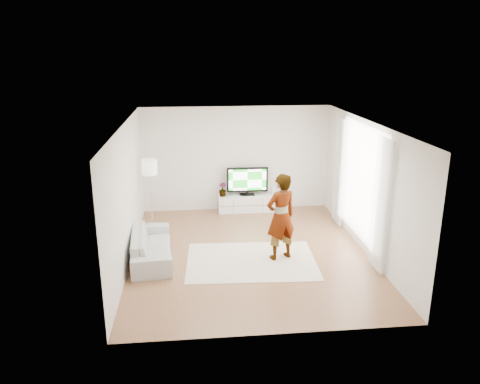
{
  "coord_description": "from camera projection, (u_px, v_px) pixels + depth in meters",
  "views": [
    {
      "loc": [
        -1.15,
        -9.16,
        4.21
      ],
      "look_at": [
        -0.16,
        0.4,
        1.27
      ],
      "focal_mm": 35.0,
      "sensor_mm": 36.0,
      "label": 1
    }
  ],
  "objects": [
    {
      "name": "curtain_near",
      "position": [
        380.0,
        205.0,
        8.95
      ],
      "size": [
        0.04,
        0.7,
        2.6
      ],
      "primitive_type": "cube",
      "color": "white",
      "rests_on": "floor"
    },
    {
      "name": "wall_right",
      "position": [
        367.0,
        188.0,
        9.9
      ],
      "size": [
        0.02,
        6.0,
        2.8
      ],
      "primitive_type": "cube",
      "color": "silver",
      "rests_on": "floor"
    },
    {
      "name": "player",
      "position": [
        281.0,
        217.0,
        9.56
      ],
      "size": [
        0.78,
        0.65,
        1.83
      ],
      "primitive_type": "imported",
      "rotation": [
        0.0,
        0.0,
        3.52
      ],
      "color": "#334772",
      "rests_on": "rug"
    },
    {
      "name": "media_console",
      "position": [
        247.0,
        203.0,
        12.65
      ],
      "size": [
        1.57,
        0.45,
        0.44
      ],
      "color": "white",
      "rests_on": "floor"
    },
    {
      "name": "potted_plant",
      "position": [
        223.0,
        189.0,
        12.47
      ],
      "size": [
        0.26,
        0.26,
        0.37
      ],
      "primitive_type": "imported",
      "rotation": [
        0.0,
        0.0,
        -0.32
      ],
      "color": "#3F7238",
      "rests_on": "media_console"
    },
    {
      "name": "ceiling",
      "position": [
        250.0,
        124.0,
        9.24
      ],
      "size": [
        6.0,
        6.0,
        0.0
      ],
      "primitive_type": "plane",
      "color": "white",
      "rests_on": "wall_back"
    },
    {
      "name": "game_console",
      "position": [
        273.0,
        190.0,
        12.62
      ],
      "size": [
        0.08,
        0.18,
        0.23
      ],
      "rotation": [
        0.0,
        0.0,
        0.19
      ],
      "color": "white",
      "rests_on": "media_console"
    },
    {
      "name": "wall_back",
      "position": [
        236.0,
        159.0,
        12.51
      ],
      "size": [
        5.0,
        0.02,
        2.8
      ],
      "primitive_type": "cube",
      "color": "silver",
      "rests_on": "floor"
    },
    {
      "name": "sofa",
      "position": [
        151.0,
        246.0,
        9.73
      ],
      "size": [
        0.94,
        2.08,
        0.59
      ],
      "primitive_type": "imported",
      "rotation": [
        0.0,
        0.0,
        1.65
      ],
      "color": "#B9B9B4",
      "rests_on": "floor"
    },
    {
      "name": "floor",
      "position": [
        249.0,
        253.0,
        10.06
      ],
      "size": [
        6.0,
        6.0,
        0.0
      ],
      "primitive_type": "plane",
      "color": "#A9724C",
      "rests_on": "ground"
    },
    {
      "name": "rug",
      "position": [
        251.0,
        261.0,
        9.69
      ],
      "size": [
        2.75,
        2.05,
        0.01
      ],
      "primitive_type": "cube",
      "rotation": [
        0.0,
        0.0,
        -0.05
      ],
      "color": "beige",
      "rests_on": "floor"
    },
    {
      "name": "window",
      "position": [
        361.0,
        182.0,
        10.17
      ],
      "size": [
        0.01,
        2.6,
        2.5
      ],
      "primitive_type": "cube",
      "color": "white",
      "rests_on": "wall_right"
    },
    {
      "name": "wall_left",
      "position": [
        127.0,
        195.0,
        9.41
      ],
      "size": [
        0.02,
        6.0,
        2.8
      ],
      "primitive_type": "cube",
      "color": "silver",
      "rests_on": "floor"
    },
    {
      "name": "floor_lamp",
      "position": [
        150.0,
        170.0,
        11.28
      ],
      "size": [
        0.37,
        0.37,
        1.67
      ],
      "color": "silver",
      "rests_on": "floor"
    },
    {
      "name": "curtain_far",
      "position": [
        339.0,
        171.0,
        11.42
      ],
      "size": [
        0.04,
        0.7,
        2.6
      ],
      "primitive_type": "cube",
      "color": "white",
      "rests_on": "floor"
    },
    {
      "name": "television",
      "position": [
        247.0,
        180.0,
        12.49
      ],
      "size": [
        1.1,
        0.22,
        0.77
      ],
      "color": "black",
      "rests_on": "media_console"
    },
    {
      "name": "wall_front",
      "position": [
        275.0,
        251.0,
        6.8
      ],
      "size": [
        5.0,
        0.02,
        2.8
      ],
      "primitive_type": "cube",
      "color": "silver",
      "rests_on": "floor"
    }
  ]
}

